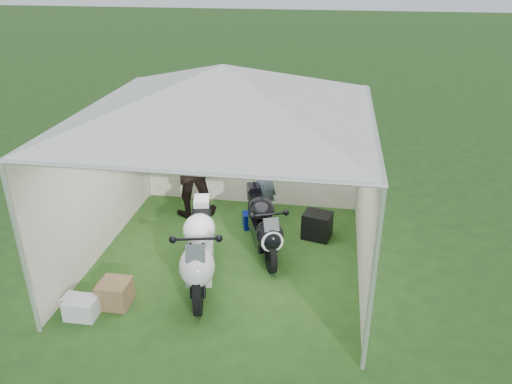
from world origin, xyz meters
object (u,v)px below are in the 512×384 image
crate_0 (82,308)px  crate_2 (75,303)px  crate_1 (115,293)px  crate_3 (111,294)px  paddock_stand (254,220)px  equipment_box (317,225)px  motorcycle_white (199,250)px  person_blue_jacket (264,175)px  canopy_tent (224,95)px  person_dark_jacket (189,165)px  motorcycle_black (263,224)px

crate_0 → crate_2: size_ratio=1.40×
crate_1 → crate_3: crate_1 is taller
paddock_stand → crate_1: size_ratio=0.94×
equipment_box → crate_1: (-2.59, -2.21, -0.05)m
motorcycle_white → crate_2: size_ratio=7.23×
crate_1 → crate_2: size_ratio=1.37×
crate_1 → crate_3: 0.10m
crate_3 → person_blue_jacket: bearing=58.3°
canopy_tent → person_blue_jacket: bearing=76.0°
person_blue_jacket → crate_3: 3.30m
paddock_stand → person_dark_jacket: 1.50m
crate_2 → crate_3: (0.41, 0.24, 0.03)m
motorcycle_black → crate_3: 2.47m
motorcycle_white → crate_3: 1.33m
crate_1 → canopy_tent: bearing=47.4°
crate_3 → canopy_tent: bearing=44.8°
paddock_stand → person_blue_jacket: 0.79m
crate_2 → equipment_box: bearing=38.0°
motorcycle_black → paddock_stand: (-0.28, 0.77, -0.36)m
motorcycle_black → crate_2: bearing=-161.3°
crate_2 → canopy_tent: bearing=41.9°
equipment_box → crate_0: (-2.93, -2.52, -0.09)m
canopy_tent → motorcycle_white: canopy_tent is taller
crate_2 → crate_3: 0.47m
crate_2 → crate_0: bearing=-35.1°
crate_3 → paddock_stand: bearing=56.2°
person_dark_jacket → equipment_box: 2.48m
paddock_stand → person_blue_jacket: (0.12, 0.39, 0.68)m
crate_0 → crate_3: crate_0 is taller
person_dark_jacket → crate_0: size_ratio=4.76×
crate_0 → crate_1: crate_1 is taller
motorcycle_white → paddock_stand: (0.48, 1.76, -0.43)m
motorcycle_white → paddock_stand: size_ratio=5.60×
motorcycle_black → crate_0: size_ratio=4.35×
paddock_stand → crate_1: (-1.49, -2.39, 0.04)m
crate_1 → crate_2: bearing=-157.8°
paddock_stand → crate_1: bearing=-122.0°
person_blue_jacket → motorcycle_white: bearing=-0.9°
motorcycle_black → person_blue_jacket: size_ratio=1.06×
motorcycle_white → crate_0: motorcycle_white is taller
person_blue_jacket → person_dark_jacket: bearing=-73.3°
motorcycle_black → equipment_box: 1.05m
motorcycle_black → crate_0: bearing=-157.6°
motorcycle_black → person_blue_jacket: (-0.16, 1.16, 0.32)m
motorcycle_black → crate_0: motorcycle_black is taller
person_blue_jacket → crate_2: bearing=-20.6°
equipment_box → crate_3: (-2.68, -2.17, -0.09)m
paddock_stand → person_dark_jacket: (-1.21, 0.34, 0.81)m
motorcycle_black → crate_1: motorcycle_black is taller
equipment_box → crate_1: bearing=-139.6°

